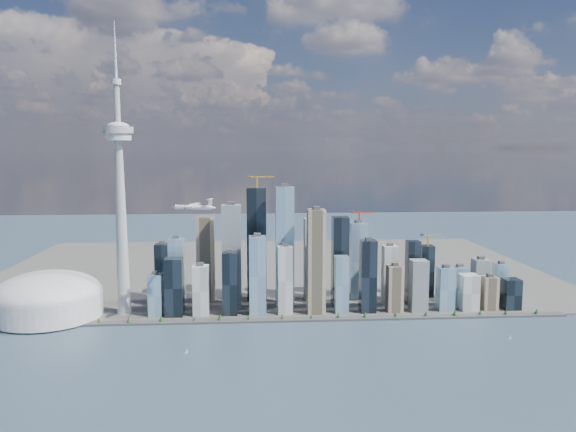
{
  "coord_description": "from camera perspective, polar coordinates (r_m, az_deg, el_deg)",
  "views": [
    {
      "loc": [
        -54.39,
        -766.87,
        321.34
      ],
      "look_at": [
        15.08,
        260.0,
        196.76
      ],
      "focal_mm": 35.0,
      "sensor_mm": 36.0,
      "label": 1
    }
  ],
  "objects": [
    {
      "name": "shoreline_trees",
      "position": [
        1065.21,
        -0.79,
        -10.16
      ],
      "size": [
        960.53,
        7.2,
        8.8
      ],
      "color": "#3F2D1E",
      "rests_on": "seawall"
    },
    {
      "name": "ground",
      "position": [
        833.25,
        0.18,
        -15.78
      ],
      "size": [
        4000.0,
        4000.0,
        0.0
      ],
      "primitive_type": "plane",
      "color": "#304655",
      "rests_on": "ground"
    },
    {
      "name": "land",
      "position": [
        1502.32,
        -1.71,
        -5.39
      ],
      "size": [
        1400.0,
        900.0,
        3.0
      ],
      "primitive_type": "cube",
      "color": "#4C4C47",
      "rests_on": "ground"
    },
    {
      "name": "skyscraper_cluster",
      "position": [
        1135.1,
        1.99,
        -5.28
      ],
      "size": [
        736.0,
        142.0,
        263.57
      ],
      "color": "black",
      "rests_on": "land"
    },
    {
      "name": "sailboat_west",
      "position": [
        923.89,
        -10.26,
        -13.39
      ],
      "size": [
        6.03,
        1.93,
        8.36
      ],
      "rotation": [
        0.0,
        0.0,
        -0.07
      ],
      "color": "silver",
      "rests_on": "ground"
    },
    {
      "name": "sailboat_east",
      "position": [
        1040.16,
        21.63,
        -11.43
      ],
      "size": [
        6.4,
        3.2,
        8.91
      ],
      "rotation": [
        0.0,
        0.0,
        -0.28
      ],
      "color": "silver",
      "rests_on": "ground"
    },
    {
      "name": "airplane",
      "position": [
        975.66,
        -9.55,
        0.93
      ],
      "size": [
        76.9,
        68.48,
        18.9
      ],
      "rotation": [
        0.0,
        0.0,
        -0.23
      ],
      "color": "white",
      "rests_on": "ground"
    },
    {
      "name": "dome_stadium",
      "position": [
        1168.92,
        -23.22,
        -7.62
      ],
      "size": [
        200.0,
        200.0,
        86.0
      ],
      "color": "#B8B8B8",
      "rests_on": "land"
    },
    {
      "name": "needle_tower",
      "position": [
        1107.83,
        -16.68,
        2.18
      ],
      "size": [
        56.0,
        56.0,
        550.5
      ],
      "color": "#9C9D98",
      "rests_on": "land"
    },
    {
      "name": "seawall",
      "position": [
        1067.22,
        -0.78,
        -10.51
      ],
      "size": [
        1100.0,
        22.0,
        4.0
      ],
      "primitive_type": "cube",
      "color": "#383838",
      "rests_on": "ground"
    }
  ]
}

